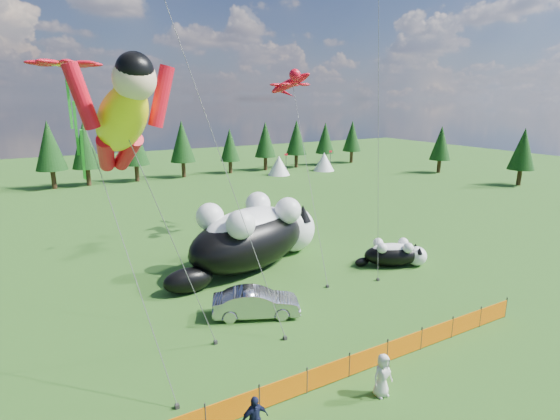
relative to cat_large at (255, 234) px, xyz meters
name	(u,v)px	position (x,y,z in m)	size (l,w,h in m)	color
ground	(289,348)	(-3.15, -9.72, -2.15)	(160.00, 160.00, 0.00)	#11370A
safety_fence	(329,373)	(-3.15, -12.72, -1.65)	(22.06, 0.06, 1.10)	#262626
tree_line	(112,153)	(-3.15, 35.28, 1.85)	(90.00, 4.00, 8.00)	black
festival_tents	(207,171)	(7.85, 30.28, -0.75)	(50.00, 3.20, 2.80)	white
cat_large	(255,234)	(0.00, 0.00, 0.00)	(12.11, 7.33, 4.53)	black
cat_small	(395,254)	(8.02, -4.64, -1.31)	(4.51, 3.21, 1.76)	black
car	(256,303)	(-3.10, -6.34, -1.42)	(1.54, 4.41, 1.45)	#AFAEB3
spectator_c	(254,420)	(-6.94, -13.92, -1.31)	(0.98, 0.50, 1.68)	#131836
spectator_e	(382,375)	(-1.78, -14.20, -1.30)	(0.83, 0.54, 1.70)	silver
superhero_kite	(121,121)	(-9.43, -9.53, 7.95)	(5.95, 5.10, 12.69)	yellow
gecko_kite	(290,83)	(5.58, 4.96, 9.77)	(5.84, 13.38, 16.02)	red
flower_kite	(66,68)	(-10.66, -6.33, 9.71)	(3.63, 6.44, 12.97)	red
diamond_kite_a	(168,9)	(-5.97, -3.59, 12.56)	(3.64, 6.32, 16.88)	#0E31D4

